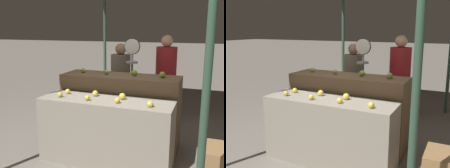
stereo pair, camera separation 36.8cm
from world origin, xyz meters
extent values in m
plane|color=gray|center=(0.00, 0.00, 0.00)|extent=(60.00, 60.00, 0.00)
cylinder|color=#33513D|center=(1.24, -0.83, 1.26)|extent=(0.07, 0.07, 2.52)
cylinder|color=#33513D|center=(-1.24, 3.02, 1.26)|extent=(0.07, 0.07, 2.52)
cylinder|color=#33513D|center=(1.24, 3.02, 1.26)|extent=(0.07, 0.07, 2.52)
cube|color=gray|center=(0.00, 0.00, 0.45)|extent=(1.79, 0.55, 0.89)
cube|color=brown|center=(0.00, 0.60, 0.56)|extent=(1.79, 0.55, 1.12)
sphere|color=gold|center=(-0.62, -0.10, 0.93)|extent=(0.07, 0.07, 0.07)
sphere|color=gold|center=(-0.21, -0.12, 0.93)|extent=(0.07, 0.07, 0.07)
sphere|color=yellow|center=(0.20, -0.10, 0.93)|extent=(0.07, 0.07, 0.07)
sphere|color=yellow|center=(0.62, -0.11, 0.93)|extent=(0.08, 0.08, 0.08)
sphere|color=yellow|center=(-0.62, 0.10, 0.93)|extent=(0.07, 0.07, 0.07)
sphere|color=yellow|center=(-0.20, 0.12, 0.93)|extent=(0.08, 0.08, 0.08)
sphere|color=yellow|center=(0.20, 0.10, 0.93)|extent=(0.09, 0.09, 0.09)
sphere|color=#84AD3D|center=(-0.63, 0.60, 1.16)|extent=(0.07, 0.07, 0.07)
sphere|color=#8EB247|center=(-0.22, 0.60, 1.16)|extent=(0.07, 0.07, 0.07)
sphere|color=#84AD3D|center=(0.22, 0.61, 1.16)|extent=(0.09, 0.09, 0.09)
sphere|color=#8EB247|center=(0.63, 0.61, 1.16)|extent=(0.09, 0.09, 0.09)
cylinder|color=#99999E|center=(0.02, 1.17, 0.77)|extent=(0.04, 0.04, 1.54)
cylinder|color=black|center=(0.02, 1.17, 1.51)|extent=(0.27, 0.01, 0.27)
cylinder|color=silver|center=(0.02, 1.15, 1.51)|extent=(0.25, 0.02, 0.25)
cylinder|color=#99999E|center=(0.02, 1.15, 1.32)|extent=(0.01, 0.01, 0.14)
cylinder|color=#99999E|center=(0.02, 1.15, 1.25)|extent=(0.20, 0.20, 0.03)
cube|color=#2D2D38|center=(-0.31, 1.51, 0.36)|extent=(0.31, 0.24, 0.71)
cylinder|color=#756656|center=(-0.31, 1.51, 1.03)|extent=(0.46, 0.46, 0.62)
sphere|color=#936B51|center=(-0.31, 1.51, 1.44)|extent=(0.20, 0.20, 0.20)
cube|color=#2D2D38|center=(0.48, 1.87, 0.39)|extent=(0.33, 0.25, 0.79)
cylinder|color=maroon|center=(0.48, 1.87, 1.13)|extent=(0.48, 0.48, 0.68)
sphere|color=tan|center=(0.48, 1.87, 1.58)|extent=(0.22, 0.22, 0.22)
camera|label=1|loc=(1.26, -3.07, 1.82)|focal=42.00mm
camera|label=2|loc=(1.60, -2.92, 1.82)|focal=42.00mm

